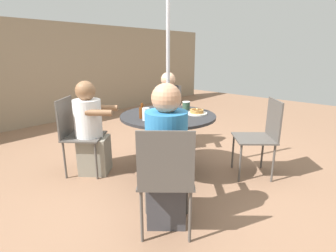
% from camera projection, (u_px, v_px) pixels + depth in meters
% --- Properties ---
extents(ground_plane, '(12.00, 12.00, 0.00)m').
position_uv_depth(ground_plane, '(168.00, 173.00, 3.17)').
color(ground_plane, '#8C664C').
extents(back_fence, '(10.00, 0.06, 1.99)m').
position_uv_depth(back_fence, '(39.00, 74.00, 5.07)').
color(back_fence, gray).
rests_on(back_fence, ground).
extents(patio_table, '(1.08, 1.08, 0.73)m').
position_uv_depth(patio_table, '(168.00, 126.00, 3.00)').
color(patio_table, '#28282B').
rests_on(patio_table, ground).
extents(umbrella_pole, '(0.04, 0.04, 2.26)m').
position_uv_depth(umbrella_pole, '(168.00, 79.00, 2.85)').
color(umbrella_pole, '#ADADB2').
rests_on(umbrella_pole, ground).
extents(patio_chair_north, '(0.61, 0.61, 0.91)m').
position_uv_depth(patio_chair_north, '(77.00, 131.00, 3.08)').
color(patio_chair_north, '#514C47').
rests_on(patio_chair_north, ground).
extents(diner_north, '(0.52, 0.54, 1.11)m').
position_uv_depth(diner_north, '(91.00, 131.00, 3.07)').
color(diner_north, gray).
rests_on(diner_north, ground).
extents(patio_chair_east, '(0.61, 0.61, 0.91)m').
position_uv_depth(patio_chair_east, '(166.00, 175.00, 1.98)').
color(patio_chair_east, '#514C47').
rests_on(patio_chair_east, ground).
extents(diner_east, '(0.59, 0.58, 1.20)m').
position_uv_depth(diner_east, '(166.00, 161.00, 2.14)').
color(diner_east, '#3D3D42').
rests_on(diner_east, ground).
extents(patio_chair_south, '(0.61, 0.61, 0.91)m').
position_uv_depth(patio_chair_south, '(262.00, 133.00, 3.00)').
color(patio_chair_south, '#514C47').
rests_on(patio_chair_south, ground).
extents(patio_chair_west, '(0.61, 0.61, 0.91)m').
position_uv_depth(patio_chair_west, '(168.00, 111.00, 4.06)').
color(patio_chair_west, '#514C47').
rests_on(patio_chair_west, ground).
extents(diner_west, '(0.54, 0.53, 1.14)m').
position_uv_depth(diner_west, '(168.00, 114.00, 3.89)').
color(diner_west, slate).
rests_on(diner_west, ground).
extents(pancake_plate_a, '(0.24, 0.24, 0.07)m').
position_uv_depth(pancake_plate_a, '(197.00, 112.00, 2.98)').
color(pancake_plate_a, silver).
rests_on(pancake_plate_a, patio_table).
extents(pancake_plate_b, '(0.24, 0.24, 0.08)m').
position_uv_depth(pancake_plate_b, '(170.00, 116.00, 2.76)').
color(pancake_plate_b, silver).
rests_on(pancake_plate_b, patio_table).
extents(pancake_plate_c, '(0.24, 0.24, 0.05)m').
position_uv_depth(pancake_plate_c, '(167.00, 107.00, 3.31)').
color(pancake_plate_c, silver).
rests_on(pancake_plate_c, patio_table).
extents(syrup_bottle, '(0.09, 0.07, 0.16)m').
position_uv_depth(syrup_bottle, '(142.00, 112.00, 2.79)').
color(syrup_bottle, '#602D0F').
rests_on(syrup_bottle, patio_table).
extents(coffee_cup, '(0.09, 0.09, 0.10)m').
position_uv_depth(coffee_cup, '(186.00, 105.00, 3.21)').
color(coffee_cup, '#33513D').
rests_on(coffee_cup, patio_table).
extents(drinking_glass_a, '(0.08, 0.08, 0.13)m').
position_uv_depth(drinking_glass_a, '(146.00, 114.00, 2.71)').
color(drinking_glass_a, silver).
rests_on(drinking_glass_a, patio_table).
extents(drinking_glass_b, '(0.07, 0.07, 0.13)m').
position_uv_depth(drinking_glass_b, '(161.00, 110.00, 2.90)').
color(drinking_glass_b, silver).
rests_on(drinking_glass_b, patio_table).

